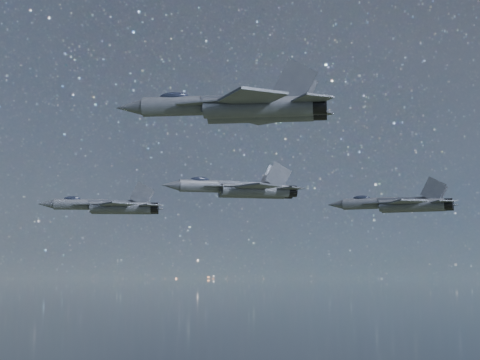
# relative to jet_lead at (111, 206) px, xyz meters

# --- Properties ---
(jet_lead) EXTENTS (15.39, 10.41, 3.87)m
(jet_lead) POSITION_rel_jet_lead_xyz_m (0.00, 0.00, 0.00)
(jet_lead) COLOR #373B45
(jet_left) EXTENTS (18.35, 12.08, 4.71)m
(jet_left) POSITION_rel_jet_lead_xyz_m (14.55, 9.56, 2.93)
(jet_left) COLOR #373B45
(jet_right) EXTENTS (18.80, 13.24, 4.75)m
(jet_right) POSITION_rel_jet_lead_xyz_m (21.38, -25.72, 5.42)
(jet_right) COLOR #373B45
(jet_slot) EXTENTS (15.62, 10.85, 3.93)m
(jet_slot) POSITION_rel_jet_lead_xyz_m (34.86, 3.79, -0.06)
(jet_slot) COLOR #373B45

